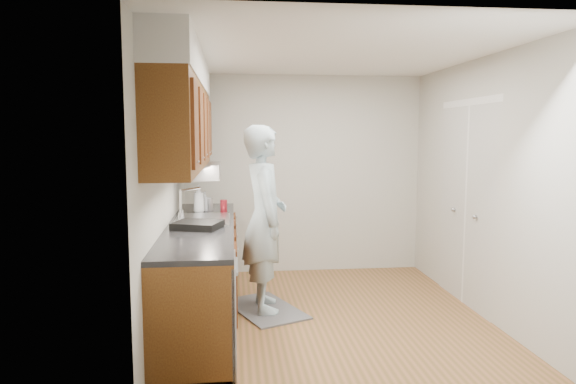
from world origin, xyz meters
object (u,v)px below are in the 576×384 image
object	(u,v)px
person	(264,206)
soda_can	(224,206)
soap_bottle_a	(199,199)
steel_can	(210,204)
soap_bottle_b	(205,201)
dish_rack	(198,225)

from	to	relation	value
person	soda_can	distance (m)	0.57
person	soap_bottle_a	bearing A→B (deg)	55.77
steel_can	person	bearing A→B (deg)	-44.45
soap_bottle_b	person	bearing A→B (deg)	-42.57
steel_can	soap_bottle_b	bearing A→B (deg)	166.05
soap_bottle_b	soda_can	world-z (taller)	soap_bottle_b
steel_can	soda_can	bearing A→B (deg)	-43.99
soap_bottle_a	person	bearing A→B (deg)	-29.95
dish_rack	soap_bottle_a	bearing A→B (deg)	111.94
person	soap_bottle_b	distance (m)	0.83
soap_bottle_a	soap_bottle_b	bearing A→B (deg)	73.29
soap_bottle_a	steel_can	xyz separation A→B (m)	(0.11, 0.17, -0.08)
soap_bottle_a	steel_can	bearing A→B (deg)	57.49
person	steel_can	world-z (taller)	person
soda_can	steel_can	size ratio (longest dim) A/B	0.99
soap_bottle_a	dish_rack	world-z (taller)	soap_bottle_a
person	soap_bottle_a	distance (m)	0.77
soap_bottle_b	dish_rack	bearing A→B (deg)	-90.38
soda_can	dish_rack	bearing A→B (deg)	-102.93
steel_can	dish_rack	xyz separation A→B (m)	(-0.06, -1.06, -0.04)
soap_bottle_a	dish_rack	xyz separation A→B (m)	(0.05, -0.90, -0.12)
person	dish_rack	distance (m)	0.81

